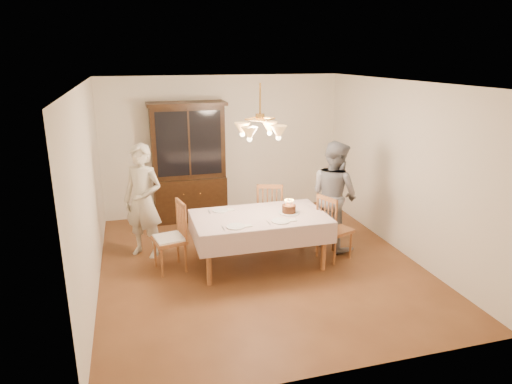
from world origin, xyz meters
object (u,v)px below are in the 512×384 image
object	(u,v)px
elderly_woman	(143,201)
dining_table	(260,220)
china_hutch	(189,164)
birthday_cake	(289,209)
chair_far_side	(270,214)

from	to	relation	value
elderly_woman	dining_table	bearing A→B (deg)	8.19
china_hutch	birthday_cake	bearing A→B (deg)	-63.49
china_hutch	chair_far_side	size ratio (longest dim) A/B	2.16
chair_far_side	elderly_woman	bearing A→B (deg)	-178.42
chair_far_side	birthday_cake	distance (m)	0.94
chair_far_side	birthday_cake	size ratio (longest dim) A/B	3.33
chair_far_side	birthday_cake	xyz separation A→B (m)	(0.02, -0.87, 0.37)
dining_table	elderly_woman	xyz separation A→B (m)	(-1.58, 0.80, 0.18)
china_hutch	chair_far_side	world-z (taller)	china_hutch
china_hutch	chair_far_side	distance (m)	1.89
dining_table	chair_far_side	bearing A→B (deg)	63.90
dining_table	chair_far_side	world-z (taller)	chair_far_side
chair_far_side	dining_table	bearing A→B (deg)	-116.10
dining_table	china_hutch	xyz separation A→B (m)	(-0.70, 2.25, 0.36)
china_hutch	elderly_woman	xyz separation A→B (m)	(-0.88, -1.46, -0.18)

